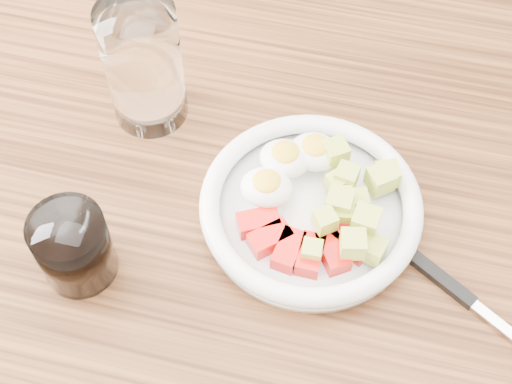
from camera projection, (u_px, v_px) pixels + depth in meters
dining_table at (262, 259)px, 0.85m from camera, size 1.50×0.90×0.77m
bowl at (311, 204)px, 0.75m from camera, size 0.24×0.24×0.06m
fork at (456, 290)px, 0.72m from camera, size 0.19×0.12×0.01m
water_glass at (143, 66)px, 0.79m from camera, size 0.09×0.09×0.15m
coffee_glass at (74, 247)px, 0.70m from camera, size 0.07×0.07×0.09m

